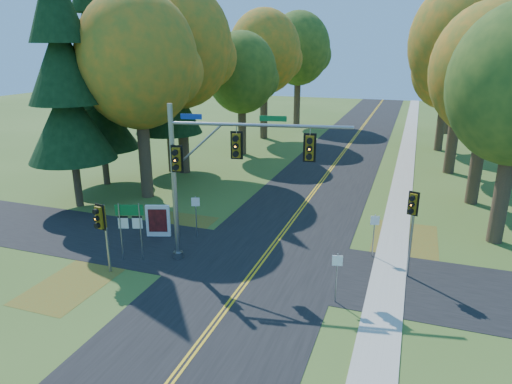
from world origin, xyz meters
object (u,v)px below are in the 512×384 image
(traffic_mast, at_px, (216,164))
(east_signal_pole, at_px, (412,213))
(info_kiosk, at_px, (158,221))
(route_sign_cluster, at_px, (130,220))

(traffic_mast, xyz_separation_m, east_signal_pole, (9.05, 1.34, -1.84))
(traffic_mast, xyz_separation_m, info_kiosk, (-4.53, 1.81, -4.14))
(east_signal_pole, bearing_deg, info_kiosk, -163.38)
(traffic_mast, relative_size, east_signal_pole, 2.01)
(east_signal_pole, bearing_deg, route_sign_cluster, -150.50)
(route_sign_cluster, height_order, info_kiosk, route_sign_cluster)
(traffic_mast, relative_size, info_kiosk, 4.56)
(route_sign_cluster, distance_m, info_kiosk, 3.27)
(east_signal_pole, relative_size, route_sign_cluster, 1.41)
(east_signal_pole, xyz_separation_m, route_sign_cluster, (-13.29, -2.56, -1.11))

